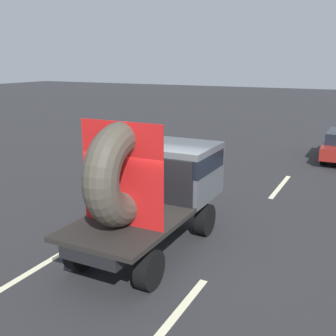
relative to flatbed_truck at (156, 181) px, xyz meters
The scene contains 6 objects.
ground_plane 1.65m from the flatbed_truck, 55.76° to the right, with size 120.00×120.00×0.00m, color #28282B.
flatbed_truck is the anchor object (origin of this frame).
lane_dash_left_near 3.43m from the flatbed_truck, 124.14° to the right, with size 2.82×0.16×0.01m, color beige.
lane_dash_left_far 6.31m from the flatbed_truck, 106.20° to the left, with size 2.22×0.16×0.01m, color beige.
lane_dash_right_near 3.21m from the flatbed_truck, 52.39° to the right, with size 2.20×0.16×0.01m, color beige.
lane_dash_right_far 6.50m from the flatbed_truck, 74.30° to the left, with size 2.98×0.16×0.01m, color beige.
Camera 1 is at (4.18, -7.70, 4.34)m, focal length 43.62 mm.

